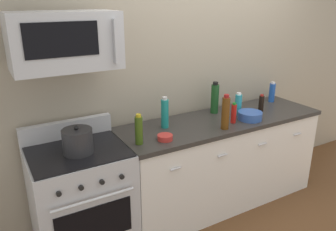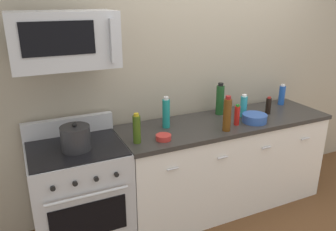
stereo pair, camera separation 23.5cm
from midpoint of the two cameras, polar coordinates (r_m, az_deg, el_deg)
The scene contains 16 objects.
ground_plane at distance 3.69m, azimuth 10.90°, elevation -14.36°, with size 6.22×6.22×0.00m, color brown.
back_wall at distance 3.48m, azimuth 8.41°, elevation 7.94°, with size 5.19×0.10×2.70m, color #9E937F.
counter_unit at distance 3.46m, azimuth 11.40°, elevation -8.03°, with size 2.10×0.66×0.92m.
range_oven at distance 2.94m, azimuth -12.44°, elevation -13.28°, with size 0.76×0.69×1.07m.
microwave at distance 2.54m, azimuth -14.81°, elevation 12.38°, with size 0.74×0.44×0.40m.
bottle_sparkling_teal at distance 2.99m, azimuth 1.92°, elevation 0.39°, with size 0.07×0.07×0.29m.
bottle_soy_sauce_dark at distance 3.55m, azimuth 18.57°, elevation 1.56°, with size 0.05×0.05×0.18m.
bottle_wine_amber at distance 2.98m, azimuth 12.29°, elevation 0.15°, with size 0.07×0.07×0.32m.
bottle_soda_blue at distance 3.90m, azimuth 20.49°, elevation 3.28°, with size 0.07×0.07×0.23m.
bottle_olive_oil at distance 2.68m, azimuth -2.87°, elevation -2.34°, with size 0.06×0.06×0.25m.
bottle_dish_soap at distance 3.38m, azimuth 14.72°, elevation 1.51°, with size 0.07×0.07×0.23m.
bottle_wine_green at distance 3.39m, azimuth 10.82°, elevation 2.66°, with size 0.08×0.08×0.32m.
bottle_hot_sauce_red at distance 3.16m, azimuth 13.78°, elevation -0.00°, with size 0.05×0.05×0.20m.
bowl_blue_mixing at distance 3.29m, azimuth 16.53°, elevation -0.41°, with size 0.23×0.23×0.08m.
bowl_red_small at distance 2.77m, azimuth 1.65°, elevation -3.75°, with size 0.13×0.13×0.04m.
stockpot at distance 2.64m, azimuth -13.04°, elevation -3.80°, with size 0.23×0.23×0.22m.
Camera 2 is at (-1.77, -2.49, 2.05)m, focal length 35.75 mm.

